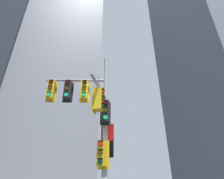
% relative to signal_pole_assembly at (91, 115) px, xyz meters
% --- Properties ---
extents(building_tower_right, '(12.63, 12.63, 54.33)m').
position_rel_signal_pole_assembly_xyz_m(building_tower_right, '(19.45, 9.33, 22.06)').
color(building_tower_right, slate).
rests_on(building_tower_right, ground).
extents(building_mid_block, '(14.95, 14.95, 54.02)m').
position_rel_signal_pole_assembly_xyz_m(building_mid_block, '(-3.12, 26.02, 21.91)').
color(building_mid_block, '#9399A3').
rests_on(building_mid_block, ground).
extents(signal_pole_assembly, '(3.32, 2.92, 8.49)m').
position_rel_signal_pole_assembly_xyz_m(signal_pole_assembly, '(0.00, 0.00, 0.00)').
color(signal_pole_assembly, '#9EA0A3').
rests_on(signal_pole_assembly, ground).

